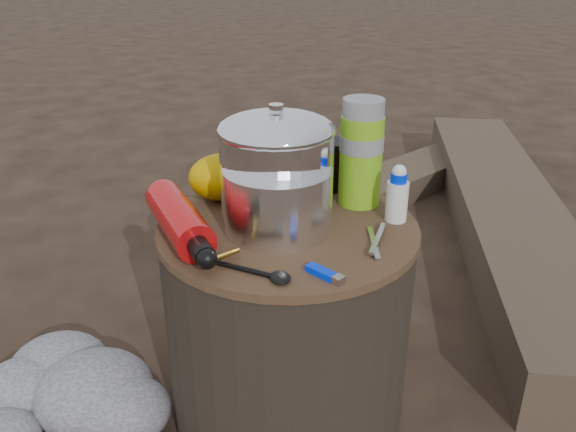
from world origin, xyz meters
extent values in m
plane|color=black|center=(0.00, 0.00, 0.00)|extent=(60.00, 60.00, 0.00)
cylinder|color=black|center=(0.00, 0.00, 0.23)|extent=(0.50, 0.50, 0.46)
cube|color=#3E3125|center=(0.94, 0.66, 0.08)|extent=(0.97, 1.91, 0.16)
cube|color=#3E3125|center=(0.57, 1.02, 0.05)|extent=(1.17, 0.77, 0.10)
cylinder|color=silver|center=(-0.02, -0.01, 0.52)|extent=(0.20, 0.20, 0.12)
cylinder|color=silver|center=(-0.01, 0.03, 0.57)|extent=(0.22, 0.22, 0.22)
cylinder|color=#6AA816|center=(0.17, 0.07, 0.57)|extent=(0.09, 0.09, 0.22)
cylinder|color=black|center=(0.14, 0.16, 0.51)|extent=(0.07, 0.07, 0.11)
ellipsoid|color=#BA8D00|center=(-0.10, 0.16, 0.51)|extent=(0.14, 0.12, 0.10)
cube|color=navy|center=(-0.02, 0.21, 0.52)|extent=(0.10, 0.03, 0.12)
cube|color=#0027EA|center=(0.01, -0.20, 0.47)|extent=(0.05, 0.07, 0.01)
cylinder|color=silver|center=(0.21, -0.03, 0.51)|extent=(0.04, 0.04, 0.10)
camera|label=1|loc=(-0.24, -1.00, 0.96)|focal=37.05mm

